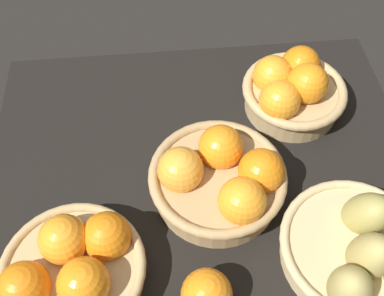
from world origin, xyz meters
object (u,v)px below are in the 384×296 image
object	(u,v)px
basket_far_right	(73,269)
loose_orange_front_gap	(207,295)
basket_center	(220,178)
basket_near_left	(292,89)
basket_far_left_pears	(360,252)

from	to	relation	value
basket_far_right	loose_orange_front_gap	size ratio (longest dim) A/B	2.88
basket_center	loose_orange_front_gap	bearing A→B (deg)	76.72
basket_near_left	basket_far_left_pears	distance (cm)	36.25
basket_far_right	loose_orange_front_gap	xyz separation A→B (cm)	(-20.77, 5.97, -0.60)
basket_near_left	loose_orange_front_gap	xyz separation A→B (cm)	(22.52, 40.39, -1.09)
basket_center	basket_far_left_pears	bearing A→B (deg)	142.28
basket_center	basket_far_left_pears	xyz separation A→B (cm)	(-20.83, 16.11, -0.48)
basket_near_left	basket_far_left_pears	xyz separation A→B (cm)	(-3.13, 36.11, -0.68)
basket_far_left_pears	basket_far_right	distance (cm)	46.45
basket_near_left	basket_far_right	size ratio (longest dim) A/B	0.92
basket_far_left_pears	basket_near_left	bearing A→B (deg)	-85.04
basket_center	basket_far_right	bearing A→B (deg)	29.42
basket_near_left	basket_far_right	xyz separation A→B (cm)	(43.29, 34.42, -0.48)
basket_near_left	loose_orange_front_gap	world-z (taller)	basket_near_left
basket_near_left	basket_center	bearing A→B (deg)	48.48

